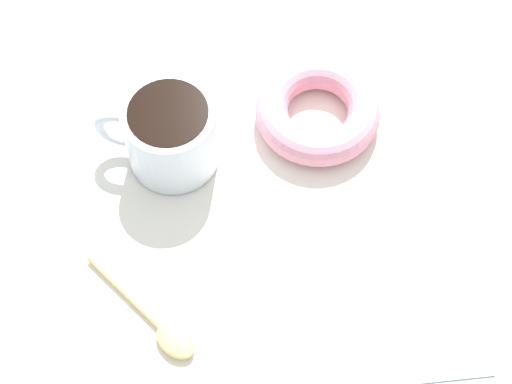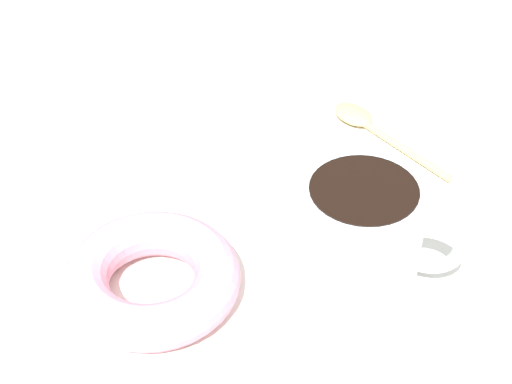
% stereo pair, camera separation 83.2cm
% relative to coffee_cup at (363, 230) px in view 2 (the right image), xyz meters
% --- Properties ---
extents(ground_plane, '(1.20, 1.20, 0.02)m').
position_rel_coffee_cup_xyz_m(ground_plane, '(0.08, -0.07, -0.05)').
color(ground_plane, '#99A8B7').
extents(napkin, '(0.34, 0.34, 0.00)m').
position_rel_coffee_cup_xyz_m(napkin, '(0.07, -0.05, -0.04)').
color(napkin, white).
rests_on(napkin, ground_plane).
extents(coffee_cup, '(0.11, 0.08, 0.07)m').
position_rel_coffee_cup_xyz_m(coffee_cup, '(0.00, 0.00, 0.00)').
color(coffee_cup, silver).
rests_on(coffee_cup, napkin).
extents(donut, '(0.11, 0.11, 0.03)m').
position_rel_coffee_cup_xyz_m(donut, '(0.13, 0.03, -0.02)').
color(donut, pink).
rests_on(donut, napkin).
extents(spoon, '(0.09, 0.10, 0.01)m').
position_rel_coffee_cup_xyz_m(spoon, '(-0.02, -0.16, -0.03)').
color(spoon, '#D8B772').
rests_on(spoon, napkin).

